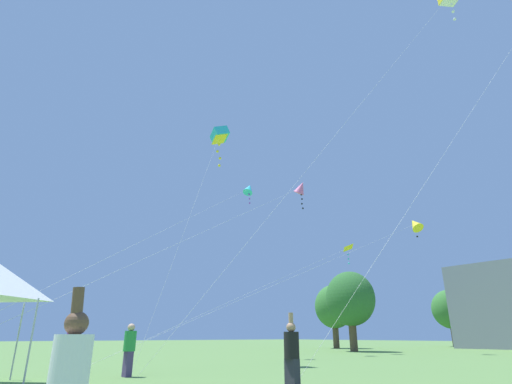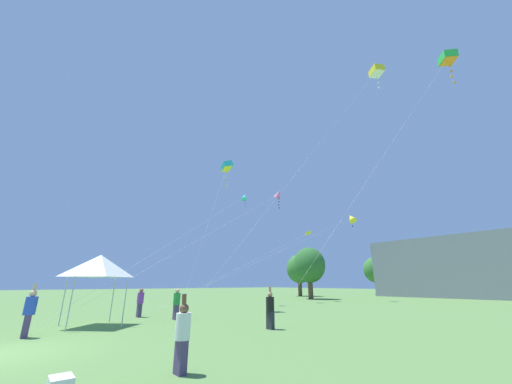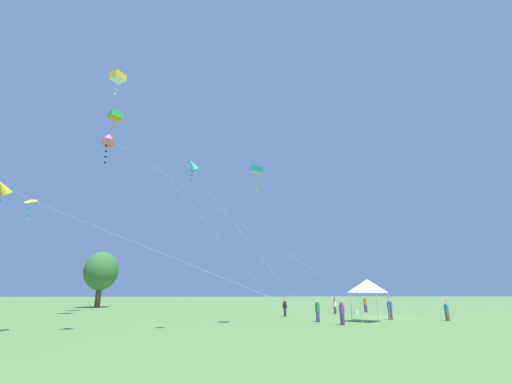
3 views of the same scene
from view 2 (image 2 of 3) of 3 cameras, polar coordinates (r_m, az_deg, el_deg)
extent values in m
plane|color=#5B8442|center=(12.43, -42.04, -22.98)|extent=(220.00, 220.00, 0.00)
cube|color=slate|center=(54.16, 36.73, -11.92)|extent=(25.07, 9.53, 8.73)
cylinder|color=brown|center=(50.91, 8.80, -18.48)|extent=(0.66, 0.66, 2.51)
ellipsoid|color=#387533|center=(50.96, 8.63, -14.93)|extent=(4.48, 4.04, 4.71)
cylinder|color=brown|center=(62.52, 23.15, -17.13)|extent=(0.68, 0.68, 2.58)
ellipsoid|color=#387533|center=(62.57, 22.78, -14.17)|extent=(4.63, 4.16, 4.86)
cylinder|color=brown|center=(41.81, 10.85, -18.54)|extent=(0.67, 0.67, 2.56)
ellipsoid|color=#2D662D|center=(41.88, 10.59, -14.13)|extent=(4.57, 4.12, 4.80)
cylinder|color=#B7B7BC|center=(18.46, -34.12, -17.58)|extent=(0.05, 0.05, 2.34)
cylinder|color=#B7B7BC|center=(16.14, -33.12, -18.13)|extent=(0.05, 0.05, 2.34)
cylinder|color=#B7B7BC|center=(18.89, -26.78, -18.62)|extent=(0.05, 0.05, 2.34)
cylinder|color=#B7B7BC|center=(16.64, -24.76, -19.23)|extent=(0.05, 0.05, 2.34)
pyramid|color=white|center=(17.49, -28.82, -12.81)|extent=(2.60, 2.60, 1.12)
cube|color=#473860|center=(18.80, -15.75, -22.14)|extent=(0.39, 0.21, 0.81)
cylinder|color=#288E3D|center=(18.75, -15.55, -19.90)|extent=(0.40, 0.40, 0.67)
sphere|color=tan|center=(18.73, -15.43, -18.54)|extent=(0.25, 0.25, 0.25)
cube|color=#473860|center=(15.31, -38.97, -20.16)|extent=(0.40, 0.22, 0.83)
cylinder|color=blue|center=(15.25, -38.39, -17.39)|extent=(0.42, 0.42, 0.68)
sphere|color=tan|center=(15.23, -38.05, -15.69)|extent=(0.26, 0.26, 0.26)
cylinder|color=tan|center=(15.24, -37.98, -15.31)|extent=(0.16, 0.13, 0.58)
cube|color=#473860|center=(7.97, -14.81, -29.29)|extent=(0.35, 0.19, 0.73)
cylinder|color=white|center=(7.86, -14.40, -24.57)|extent=(0.36, 0.36, 0.60)
sphere|color=brown|center=(7.82, -14.16, -21.66)|extent=(0.23, 0.23, 0.23)
cylinder|color=brown|center=(7.81, -14.20, -20.99)|extent=(0.12, 0.14, 0.51)
cube|color=#282833|center=(14.55, 2.88, -24.25)|extent=(0.37, 0.20, 0.77)
cylinder|color=black|center=(14.49, 2.84, -21.48)|extent=(0.39, 0.39, 0.64)
sphere|color=tan|center=(14.47, 2.81, -19.79)|extent=(0.24, 0.24, 0.24)
cylinder|color=tan|center=(14.46, 2.81, -19.41)|extent=(0.16, 0.15, 0.54)
cube|color=#473860|center=(20.82, -22.34, -21.04)|extent=(0.39, 0.21, 0.81)
cylinder|color=purple|center=(20.78, -22.09, -19.03)|extent=(0.41, 0.41, 0.67)
sphere|color=#896042|center=(20.76, -21.94, -17.80)|extent=(0.25, 0.25, 0.25)
cylinder|color=silver|center=(28.06, -0.49, -13.56)|extent=(4.53, 21.76, 8.20)
pyramid|color=yellow|center=(37.79, 10.34, -8.03)|extent=(0.91, 0.70, 0.51)
sphere|color=#2DBCD1|center=(37.75, 10.36, -8.93)|extent=(0.13, 0.13, 0.13)
sphere|color=#2DBCD1|center=(37.65, 10.41, -9.48)|extent=(0.13, 0.13, 0.13)
sphere|color=#2DBCD1|center=(37.62, 10.44, -10.04)|extent=(0.13, 0.13, 0.13)
cylinder|color=silver|center=(24.02, 25.69, 9.12)|extent=(5.00, 20.95, 24.37)
cube|color=green|center=(38.32, 33.98, 21.36)|extent=(2.02, 2.02, 0.95)
cube|color=orange|center=(38.07, 34.10, 20.84)|extent=(1.87, 1.89, 0.15)
sphere|color=orange|center=(37.82, 34.30, 20.11)|extent=(0.24, 0.24, 0.24)
sphere|color=orange|center=(37.44, 34.49, 19.27)|extent=(0.24, 0.24, 0.24)
sphere|color=orange|center=(36.94, 34.53, 18.50)|extent=(0.24, 0.24, 0.24)
sphere|color=orange|center=(36.68, 34.90, 17.55)|extent=(0.24, 0.24, 0.24)
cylinder|color=silver|center=(28.65, 5.19, -11.57)|extent=(0.07, 25.92, 10.20)
cone|color=yellow|center=(39.57, 18.53, -4.96)|extent=(1.60, 1.50, 1.69)
sphere|color=black|center=(39.53, 18.58, -5.89)|extent=(0.16, 0.16, 0.16)
sphere|color=black|center=(39.37, 18.74, -6.47)|extent=(0.16, 0.16, 0.16)
cylinder|color=silver|center=(22.09, -9.76, -6.89)|extent=(2.62, 4.95, 12.22)
cube|color=#2DBCD1|center=(26.18, -5.81, 5.21)|extent=(1.20, 1.15, 0.93)
cube|color=yellow|center=(26.07, -5.83, 4.64)|extent=(1.02, 0.96, 0.46)
sphere|color=yellow|center=(25.96, -5.88, 3.95)|extent=(0.15, 0.15, 0.15)
sphere|color=yellow|center=(25.82, -6.10, 3.05)|extent=(0.15, 0.15, 0.15)
sphere|color=yellow|center=(25.66, -5.78, 2.15)|extent=(0.15, 0.15, 0.15)
sphere|color=yellow|center=(25.56, -5.87, 1.23)|extent=(0.15, 0.15, 0.15)
cylinder|color=silver|center=(25.95, 10.90, 7.35)|extent=(4.93, 20.13, 25.82)
cube|color=yellow|center=(39.07, 22.97, 21.36)|extent=(1.89, 1.80, 0.85)
cube|color=white|center=(38.82, 23.05, 20.88)|extent=(1.76, 1.69, 0.10)
sphere|color=white|center=(38.48, 23.03, 20.29)|extent=(0.23, 0.23, 0.23)
sphere|color=white|center=(38.14, 23.20, 19.48)|extent=(0.23, 0.23, 0.23)
sphere|color=white|center=(37.83, 23.35, 18.62)|extent=(0.23, 0.23, 0.23)
cylinder|color=silver|center=(23.82, -7.56, -7.23)|extent=(9.28, 22.90, 12.67)
cone|color=pink|center=(35.81, 4.46, -0.47)|extent=(1.48, 1.32, 1.43)
sphere|color=black|center=(35.72, 4.50, -1.39)|extent=(0.14, 0.14, 0.14)
sphere|color=black|center=(35.56, 4.59, -1.97)|extent=(0.14, 0.14, 0.14)
sphere|color=black|center=(35.45, 4.56, -2.59)|extent=(0.14, 0.14, 0.14)
sphere|color=black|center=(35.32, 4.69, -3.20)|extent=(0.14, 0.14, 0.14)
cylinder|color=silver|center=(22.06, -14.00, -8.13)|extent=(8.37, 17.36, 11.07)
cone|color=#2DBCD1|center=(31.24, -2.28, -0.97)|extent=(0.96, 1.04, 1.11)
sphere|color=purple|center=(31.04, -2.27, -1.71)|extent=(0.11, 0.11, 0.11)
sphere|color=purple|center=(31.02, -2.20, -2.30)|extent=(0.11, 0.11, 0.11)
sphere|color=purple|center=(30.95, -2.18, -2.85)|extent=(0.11, 0.11, 0.11)
camera|label=1|loc=(3.61, 2.08, -29.08)|focal=28.00mm
camera|label=3|loc=(49.25, -22.52, -15.90)|focal=24.00mm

